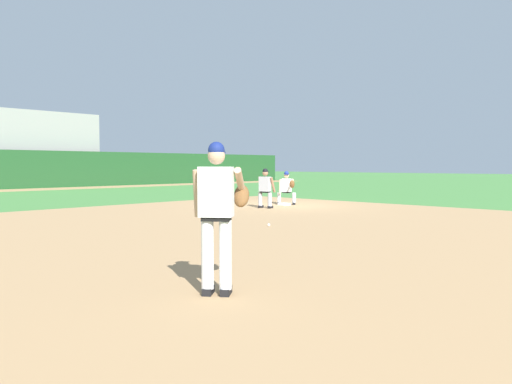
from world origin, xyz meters
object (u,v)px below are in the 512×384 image
pitcher (218,208)px  baserunner (265,187)px  first_baseman (287,186)px  first_base_bag (284,204)px  baseball (269,225)px

pitcher → baserunner: bearing=40.0°
first_baseman → baserunner: 1.84m
first_base_bag → baserunner: 1.72m
first_base_bag → first_baseman: first_baseman is taller
first_base_bag → baseball: first_base_bag is taller
first_base_bag → pitcher: size_ratio=0.20×
pitcher → first_baseman: pitcher is taller
first_base_bag → pitcher: 13.69m
pitcher → baserunner: 12.25m
first_baseman → baserunner: size_ratio=0.92×
pitcher → baserunner: pitcher is taller
first_baseman → pitcher: bearing=-143.2°
first_base_bag → baserunner: size_ratio=0.26×
first_base_bag → first_baseman: bearing=19.9°
first_base_bag → baseball: (-5.44, -4.11, -0.01)m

